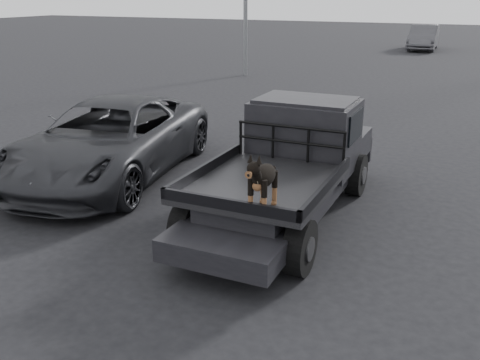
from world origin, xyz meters
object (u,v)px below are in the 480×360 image
at_px(flatbed_ute, 285,190).
at_px(distant_car_a, 423,37).
at_px(dog, 263,181).
at_px(parked_suv, 110,140).

relative_size(flatbed_ute, distant_car_a, 1.17).
distance_m(flatbed_ute, dog, 2.10).
bearing_deg(dog, flatbed_ute, 101.28).
relative_size(dog, parked_suv, 0.14).
relative_size(dog, distant_car_a, 0.16).
height_order(parked_suv, distant_car_a, distant_car_a).
xyz_separation_m(dog, distant_car_a, (-1.54, 30.50, -0.53)).
xyz_separation_m(dog, parked_suv, (-4.22, 2.37, -0.54)).
bearing_deg(distant_car_a, dog, -89.13).
distance_m(flatbed_ute, distant_car_a, 28.63).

